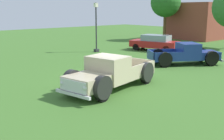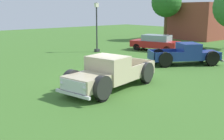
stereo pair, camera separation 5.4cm
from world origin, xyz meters
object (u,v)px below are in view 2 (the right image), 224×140
(oak_tree_east, at_px, (166,2))
(pickup_truck_behind_right, at_px, (189,54))
(lamp_post_near, at_px, (97,26))
(sedan_distant_b, at_px, (155,42))
(pickup_truck_foreground, at_px, (107,74))

(oak_tree_east, bearing_deg, pickup_truck_behind_right, -46.12)
(pickup_truck_behind_right, relative_size, oak_tree_east, 0.78)
(oak_tree_east, bearing_deg, lamp_post_near, -80.74)
(lamp_post_near, bearing_deg, pickup_truck_behind_right, 7.89)
(pickup_truck_behind_right, relative_size, lamp_post_near, 1.15)
(pickup_truck_behind_right, distance_m, oak_tree_east, 15.95)
(sedan_distant_b, xyz_separation_m, lamp_post_near, (-3.02, -4.47, 1.52))
(lamp_post_near, bearing_deg, pickup_truck_foreground, -35.96)
(pickup_truck_behind_right, height_order, lamp_post_near, lamp_post_near)
(pickup_truck_foreground, height_order, lamp_post_near, lamp_post_near)
(lamp_post_near, height_order, oak_tree_east, oak_tree_east)
(pickup_truck_foreground, relative_size, lamp_post_near, 1.27)
(sedan_distant_b, relative_size, oak_tree_east, 0.73)
(pickup_truck_behind_right, height_order, sedan_distant_b, pickup_truck_behind_right)
(sedan_distant_b, bearing_deg, pickup_truck_behind_right, -29.87)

